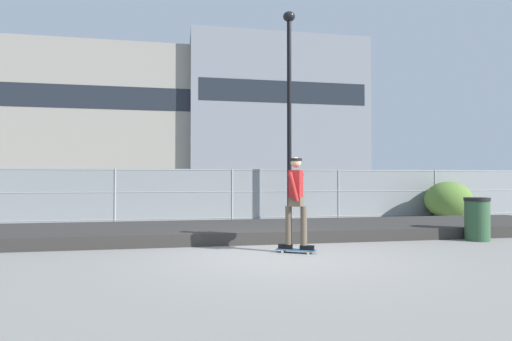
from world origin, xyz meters
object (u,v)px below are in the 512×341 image
(street_lamp, at_px, (289,92))
(trash_bin, at_px, (477,219))
(parked_car_mid, at_px, (312,193))
(skateboard, at_px, (296,250))
(skater, at_px, (296,196))
(parked_car_near, at_px, (164,194))
(shrub_left, at_px, (449,200))
(shrub_center, at_px, (448,199))

(street_lamp, height_order, trash_bin, street_lamp)
(parked_car_mid, xyz_separation_m, trash_bin, (1.16, -9.01, -0.32))
(skateboard, xyz_separation_m, skater, (0.00, 0.00, 1.07))
(street_lamp, bearing_deg, parked_car_near, 141.91)
(street_lamp, xyz_separation_m, shrub_left, (6.14, -0.30, -3.94))
(skater, bearing_deg, parked_car_near, 106.46)
(skater, height_order, shrub_center, skater)
(skateboard, xyz_separation_m, street_lamp, (1.58, 6.37, 4.57))
(shrub_left, distance_m, trash_bin, 6.03)
(trash_bin, bearing_deg, shrub_center, 60.00)
(street_lamp, distance_m, parked_car_mid, 5.52)
(parked_car_near, relative_size, trash_bin, 4.29)
(street_lamp, height_order, parked_car_mid, street_lamp)
(shrub_center, bearing_deg, shrub_left, -124.07)
(skater, relative_size, street_lamp, 0.24)
(street_lamp, distance_m, shrub_center, 7.63)
(shrub_left, bearing_deg, trash_bin, -119.55)
(shrub_left, height_order, shrub_center, shrub_left)
(shrub_center, bearing_deg, parked_car_near, 163.49)
(street_lamp, distance_m, shrub_left, 7.30)
(skater, height_order, trash_bin, skater)
(street_lamp, distance_m, parked_car_near, 6.87)
(skater, bearing_deg, shrub_left, 38.16)
(street_lamp, relative_size, parked_car_mid, 1.71)
(parked_car_mid, relative_size, shrub_left, 2.45)
(street_lamp, height_order, shrub_left, street_lamp)
(skateboard, height_order, skater, skater)
(skater, distance_m, shrub_center, 10.48)
(parked_car_near, bearing_deg, skateboard, -73.54)
(skateboard, height_order, trash_bin, trash_bin)
(skateboard, distance_m, parked_car_near, 10.35)
(skater, bearing_deg, trash_bin, 9.84)
(skateboard, bearing_deg, shrub_left, 38.16)
(skateboard, xyz_separation_m, shrub_center, (8.10, 6.63, 0.62))
(skateboard, relative_size, shrub_center, 0.45)
(street_lamp, distance_m, trash_bin, 7.59)
(skateboard, xyz_separation_m, parked_car_mid, (3.59, 9.83, 0.78))
(parked_car_near, xyz_separation_m, shrub_left, (10.65, -3.83, -0.14))
(skater, relative_size, trash_bin, 1.79)
(shrub_center, bearing_deg, street_lamp, -177.69)
(skater, xyz_separation_m, parked_car_near, (-2.93, 9.90, -0.29))
(shrub_left, xyz_separation_m, trash_bin, (-2.97, -5.24, -0.18))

